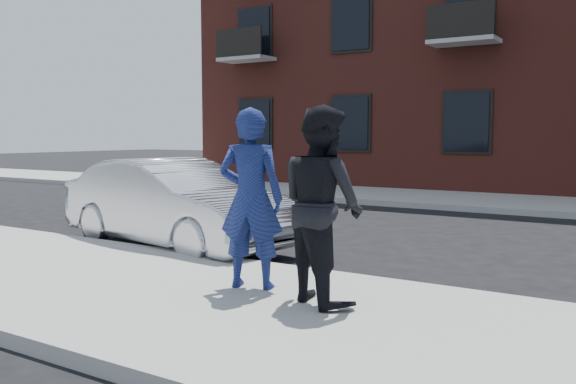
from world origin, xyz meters
The scene contains 9 objects.
ground centered at (0.00, 0.00, 0.00)m, with size 100.00×100.00×0.00m, color black.
near_sidewalk centered at (0.00, -0.25, 0.07)m, with size 50.00×3.50×0.15m, color gray.
near_curb centered at (0.00, 1.55, 0.07)m, with size 50.00×0.10×0.15m, color #999691.
far_sidewalk centered at (0.00, 11.25, 0.07)m, with size 50.00×3.50×0.15m, color gray.
far_curb centered at (0.00, 9.45, 0.07)m, with size 50.00×0.10×0.15m, color #999691.
apartment_building centered at (2.00, 18.00, 6.16)m, with size 24.30×10.30×12.30m.
silver_sedan centered at (-1.52, 2.30, 0.72)m, with size 1.52×4.37×1.44m, color #B7BABF.
man_hoodie centered at (1.39, 0.38, 1.14)m, with size 0.83×0.68×1.98m.
man_peacoat centered at (2.33, 0.30, 1.14)m, with size 1.20×1.11×1.98m.
Camera 1 is at (5.28, -5.00, 1.84)m, focal length 38.00 mm.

